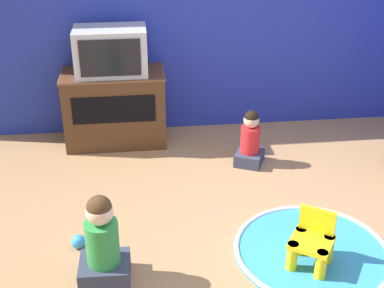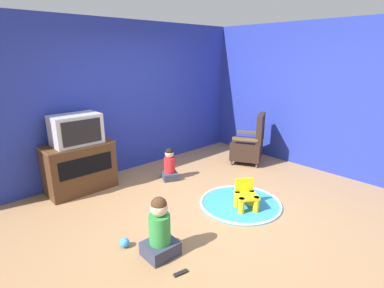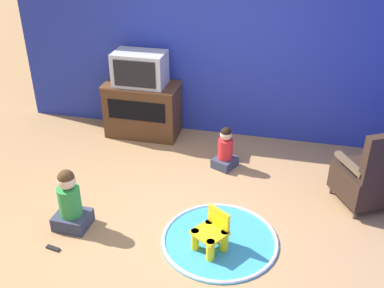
# 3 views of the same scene
# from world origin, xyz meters

# --- Properties ---
(ground_plane) EXTENTS (30.00, 30.00, 0.00)m
(ground_plane) POSITION_xyz_m (0.00, 0.00, 0.00)
(ground_plane) COLOR #9E754C
(wall_back) EXTENTS (5.63, 0.12, 2.66)m
(wall_back) POSITION_xyz_m (-0.19, 2.10, 1.33)
(wall_back) COLOR #23339E
(wall_back) RESTS_ON ground_plane
(tv_cabinet) EXTENTS (1.04, 0.54, 0.77)m
(tv_cabinet) POSITION_xyz_m (-1.11, 1.76, 0.40)
(tv_cabinet) COLOR #4C2D19
(tv_cabinet) RESTS_ON ground_plane
(television) EXTENTS (0.70, 0.44, 0.46)m
(television) POSITION_xyz_m (-1.11, 1.73, 1.00)
(television) COLOR #B7B7BC
(television) RESTS_ON tv_cabinet
(black_armchair) EXTENTS (0.80, 0.79, 1.00)m
(black_armchair) POSITION_xyz_m (1.86, 0.70, 0.37)
(black_armchair) COLOR brown
(black_armchair) RESTS_ON ground_plane
(yellow_kid_chair) EXTENTS (0.39, 0.39, 0.42)m
(yellow_kid_chair) POSITION_xyz_m (0.31, -0.41, 0.18)
(yellow_kid_chair) COLOR yellow
(yellow_kid_chair) RESTS_ON ground_plane
(play_mat) EXTENTS (1.19, 1.19, 0.04)m
(play_mat) POSITION_xyz_m (0.38, -0.27, 0.01)
(play_mat) COLOR teal
(play_mat) RESTS_ON ground_plane
(child_watching_left) EXTENTS (0.35, 0.36, 0.56)m
(child_watching_left) POSITION_xyz_m (0.19, 1.13, 0.24)
(child_watching_left) COLOR #33384C
(child_watching_left) RESTS_ON ground_plane
(child_watching_center) EXTENTS (0.36, 0.32, 0.69)m
(child_watching_center) POSITION_xyz_m (-1.17, -0.40, 0.30)
(child_watching_center) COLOR #33384C
(child_watching_center) RESTS_ON ground_plane
(toy_ball) EXTENTS (0.11, 0.11, 0.11)m
(toy_ball) POSITION_xyz_m (-1.39, -0.02, 0.05)
(toy_ball) COLOR #3399E5
(toy_ball) RESTS_ON ground_plane
(remote_control) EXTENTS (0.16, 0.07, 0.02)m
(remote_control) POSITION_xyz_m (-1.20, -0.78, 0.01)
(remote_control) COLOR black
(remote_control) RESTS_ON ground_plane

